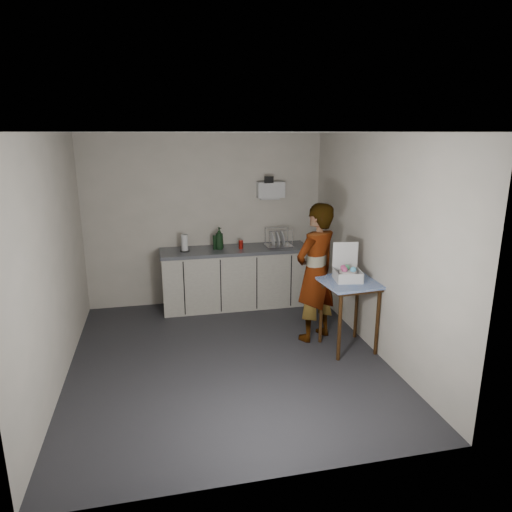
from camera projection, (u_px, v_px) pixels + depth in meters
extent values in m
plane|color=#2C2C31|center=(227.00, 359.00, 5.41)|extent=(4.00, 4.00, 0.00)
cube|color=beige|center=(206.00, 220.00, 6.95)|extent=(3.60, 0.02, 2.60)
cube|color=beige|center=(374.00, 245.00, 5.44)|extent=(0.02, 4.00, 2.60)
cube|color=beige|center=(54.00, 262.00, 4.70)|extent=(0.02, 4.00, 2.60)
cube|color=white|center=(223.00, 133.00, 4.73)|extent=(3.60, 4.00, 0.01)
cube|color=black|center=(236.00, 303.00, 7.09)|extent=(2.20, 0.52, 0.08)
cube|color=beige|center=(236.00, 279.00, 6.99)|extent=(2.20, 0.58, 0.86)
cube|color=#4D5057|center=(235.00, 250.00, 6.87)|extent=(2.24, 0.62, 0.05)
cube|color=black|center=(184.00, 288.00, 6.55)|extent=(0.02, 0.01, 0.80)
cube|color=black|center=(221.00, 286.00, 6.66)|extent=(0.02, 0.01, 0.80)
cube|color=black|center=(257.00, 283.00, 6.77)|extent=(0.01, 0.01, 0.80)
cube|color=black|center=(291.00, 281.00, 6.88)|extent=(0.02, 0.01, 0.80)
cube|color=silver|center=(271.00, 190.00, 6.97)|extent=(0.42, 0.16, 0.24)
cube|color=silver|center=(270.00, 198.00, 7.06)|extent=(0.30, 0.06, 0.04)
cube|color=black|center=(269.00, 180.00, 6.84)|extent=(0.14, 0.02, 0.10)
cylinder|color=#3D220D|center=(340.00, 328.00, 5.28)|extent=(0.04, 0.04, 0.81)
cylinder|color=#3D220D|center=(377.00, 323.00, 5.43)|extent=(0.04, 0.04, 0.81)
cylinder|color=#3D220D|center=(321.00, 312.00, 5.74)|extent=(0.04, 0.04, 0.81)
cylinder|color=#3D220D|center=(356.00, 308.00, 5.89)|extent=(0.04, 0.04, 0.81)
cube|color=#3D220D|center=(350.00, 285.00, 5.47)|extent=(0.65, 0.65, 0.04)
cube|color=#1B49A7|center=(350.00, 282.00, 5.46)|extent=(0.73, 0.73, 0.03)
imported|color=#B2A593|center=(316.00, 273.00, 5.74)|extent=(0.77, 0.69, 1.77)
imported|color=black|center=(219.00, 238.00, 6.77)|extent=(0.17, 0.17, 0.33)
cylinder|color=#B41A12|center=(241.00, 244.00, 6.83)|extent=(0.07, 0.07, 0.13)
cylinder|color=black|center=(215.00, 242.00, 6.78)|extent=(0.06, 0.06, 0.21)
cylinder|color=black|center=(185.00, 251.00, 6.69)|extent=(0.14, 0.14, 0.01)
cylinder|color=silver|center=(185.00, 242.00, 6.66)|extent=(0.10, 0.10, 0.24)
cube|color=silver|center=(279.00, 246.00, 6.98)|extent=(0.40, 0.30, 0.02)
cylinder|color=silver|center=(269.00, 239.00, 6.78)|extent=(0.01, 0.01, 0.26)
cylinder|color=silver|center=(292.00, 238.00, 6.86)|extent=(0.01, 0.01, 0.26)
cylinder|color=silver|center=(265.00, 236.00, 7.03)|extent=(0.01, 0.01, 0.26)
cylinder|color=silver|center=(288.00, 235.00, 7.10)|extent=(0.01, 0.01, 0.26)
cylinder|color=silver|center=(272.00, 238.00, 6.93)|extent=(0.05, 0.22, 0.22)
cylinder|color=silver|center=(277.00, 238.00, 6.94)|extent=(0.05, 0.22, 0.22)
cylinder|color=silver|center=(282.00, 238.00, 6.96)|extent=(0.05, 0.22, 0.22)
cube|color=silver|center=(347.00, 280.00, 5.47)|extent=(0.35, 0.35, 0.01)
cube|color=silver|center=(351.00, 279.00, 5.31)|extent=(0.31, 0.06, 0.11)
cube|color=silver|center=(345.00, 271.00, 5.60)|extent=(0.31, 0.06, 0.11)
cube|color=silver|center=(335.00, 275.00, 5.45)|extent=(0.06, 0.31, 0.11)
cube|color=silver|center=(360.00, 275.00, 5.47)|extent=(0.06, 0.31, 0.11)
cube|color=silver|center=(345.00, 254.00, 5.56)|extent=(0.31, 0.06, 0.31)
cylinder|color=white|center=(348.00, 275.00, 5.46)|extent=(0.21, 0.21, 0.11)
sphere|color=#DB508E|center=(345.00, 270.00, 5.40)|extent=(0.07, 0.07, 0.07)
sphere|color=#5DC9FF|center=(353.00, 270.00, 5.40)|extent=(0.07, 0.07, 0.07)
sphere|color=#4EBF78|center=(347.00, 267.00, 5.49)|extent=(0.07, 0.07, 0.07)
sphere|color=#DB508E|center=(343.00, 268.00, 5.48)|extent=(0.07, 0.07, 0.07)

